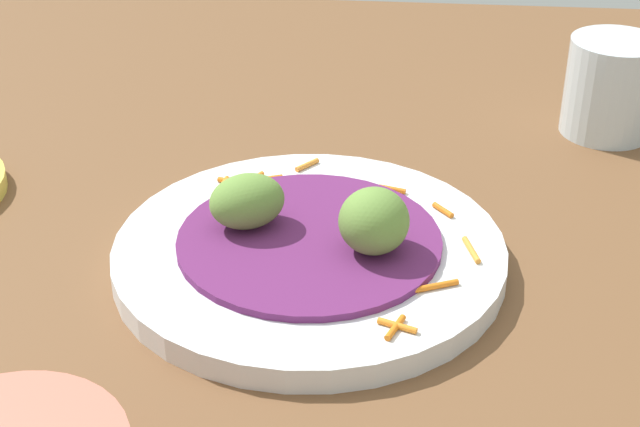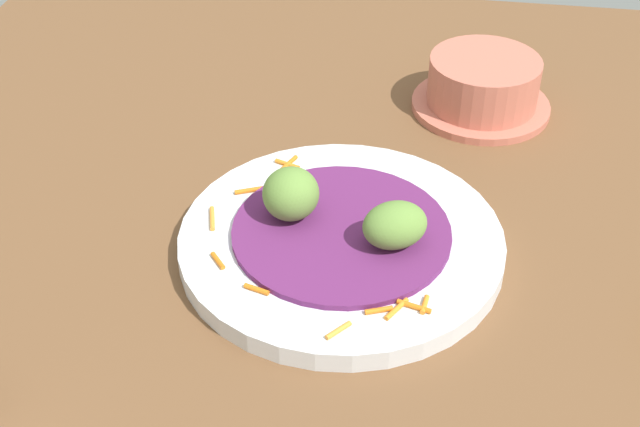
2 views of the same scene
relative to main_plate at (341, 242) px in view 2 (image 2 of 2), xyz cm
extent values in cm
cube|color=brown|center=(2.44, 5.25, -1.88)|extent=(110.00, 110.00, 2.00)
cylinder|color=silver|center=(0.00, 0.00, 0.00)|extent=(26.82, 26.82, 1.76)
cylinder|color=#60235B|center=(0.00, 0.00, 1.14)|extent=(18.04, 18.04, 0.52)
cylinder|color=orange|center=(-4.62, -8.37, 1.08)|extent=(1.73, 3.26, 0.40)
cylinder|color=orange|center=(7.78, -5.40, 1.08)|extent=(0.96, 2.08, 0.40)
cylinder|color=orange|center=(8.23, 5.75, 1.08)|extent=(2.42, 1.68, 0.40)
cylinder|color=orange|center=(8.55, 3.97, 1.08)|extent=(1.14, 2.10, 0.40)
cylinder|color=orange|center=(-0.09, -10.93, 1.08)|extent=(2.92, 1.18, 0.40)
cylinder|color=orange|center=(7.44, 7.26, 1.08)|extent=(1.85, 0.64, 0.40)
cylinder|color=orange|center=(-9.11, -6.08, 1.08)|extent=(2.34, 1.26, 0.40)
cylinder|color=orange|center=(-8.91, -6.20, 1.08)|extent=(1.24, 2.45, 0.40)
cylinder|color=orange|center=(11.05, 1.32, 1.08)|extent=(1.99, 1.77, 0.40)
cylinder|color=orange|center=(5.05, -9.11, 1.08)|extent=(1.78, 1.56, 0.40)
cylinder|color=orange|center=(7.75, 6.50, 1.08)|extent=(1.08, 2.64, 0.40)
ellipsoid|color=olive|center=(1.17, 4.38, 3.30)|extent=(5.96, 6.50, 3.79)
ellipsoid|color=olive|center=(-1.17, -4.38, 3.62)|extent=(6.18, 6.13, 4.44)
cylinder|color=#C66B56|center=(-24.86, 11.21, -0.48)|extent=(14.31, 14.31, 0.80)
cylinder|color=#C66B56|center=(-24.86, 11.21, 2.37)|extent=(11.31, 11.31, 4.91)
camera|label=1|loc=(-55.32, -5.95, 36.14)|focal=54.35mm
camera|label=2|loc=(53.36, 6.73, 45.02)|focal=47.60mm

